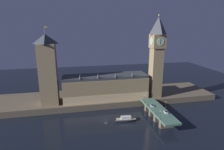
# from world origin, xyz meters

# --- Properties ---
(ground_plane) EXTENTS (400.00, 400.00, 0.00)m
(ground_plane) POSITION_xyz_m (0.00, 0.00, 0.00)
(ground_plane) COLOR black
(embankment) EXTENTS (220.00, 42.00, 5.31)m
(embankment) POSITION_xyz_m (0.00, 39.00, 2.66)
(embankment) COLOR brown
(embankment) RESTS_ON ground_plane
(parliament_hall) EXTENTS (74.40, 20.94, 26.08)m
(parliament_hall) POSITION_xyz_m (5.33, 30.80, 16.15)
(parliament_hall) COLOR #9E845B
(parliament_hall) RESTS_ON embankment
(clock_tower) EXTENTS (12.00, 12.11, 73.33)m
(clock_tower) POSITION_xyz_m (50.93, 26.37, 44.13)
(clock_tower) COLOR #9E845B
(clock_tower) RESTS_ON embankment
(victoria_tower) EXTENTS (14.01, 14.01, 63.93)m
(victoria_tower) POSITION_xyz_m (-42.27, 28.37, 34.41)
(victoria_tower) COLOR #9E845B
(victoria_tower) RESTS_ON embankment
(bridge) EXTENTS (11.97, 46.00, 7.30)m
(bridge) POSITION_xyz_m (40.26, -5.00, 4.78)
(bridge) COLOR #4C7560
(bridge) RESTS_ON ground_plane
(car_northbound_lead) EXTENTS (1.89, 4.36, 1.43)m
(car_northbound_lead) POSITION_xyz_m (37.63, 0.84, 7.97)
(car_northbound_lead) COLOR silver
(car_northbound_lead) RESTS_ON bridge
(car_southbound_lead) EXTENTS (1.98, 4.35, 1.49)m
(car_southbound_lead) POSITION_xyz_m (42.90, -12.14, 8.00)
(car_southbound_lead) COLOR silver
(car_southbound_lead) RESTS_ON bridge
(pedestrian_near_rail) EXTENTS (0.38, 0.38, 1.86)m
(pedestrian_near_rail) POSITION_xyz_m (35.00, -11.99, 8.29)
(pedestrian_near_rail) COLOR black
(pedestrian_near_rail) RESTS_ON bridge
(pedestrian_mid_walk) EXTENTS (0.38, 0.38, 1.64)m
(pedestrian_mid_walk) POSITION_xyz_m (45.53, -0.91, 8.17)
(pedestrian_mid_walk) COLOR black
(pedestrian_mid_walk) RESTS_ON bridge
(pedestrian_far_rail) EXTENTS (0.38, 0.38, 1.85)m
(pedestrian_far_rail) POSITION_xyz_m (35.00, 2.81, 8.29)
(pedestrian_far_rail) COLOR black
(pedestrian_far_rail) RESTS_ON bridge
(street_lamp_near) EXTENTS (1.34, 0.60, 6.44)m
(street_lamp_near) POSITION_xyz_m (34.60, -19.72, 11.33)
(street_lamp_near) COLOR #2D3333
(street_lamp_near) RESTS_ON bridge
(street_lamp_mid) EXTENTS (1.34, 0.60, 5.88)m
(street_lamp_mid) POSITION_xyz_m (45.93, -5.00, 10.99)
(street_lamp_mid) COLOR #2D3333
(street_lamp_mid) RESTS_ON bridge
(street_lamp_far) EXTENTS (1.34, 0.60, 6.73)m
(street_lamp_far) POSITION_xyz_m (34.60, 9.72, 11.51)
(street_lamp_far) COLOR #2D3333
(street_lamp_far) RESTS_ON bridge
(boat_upstream) EXTENTS (16.93, 5.86, 3.93)m
(boat_upstream) POSITION_xyz_m (14.73, -4.62, 1.44)
(boat_upstream) COLOR #28282D
(boat_upstream) RESTS_ON ground_plane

